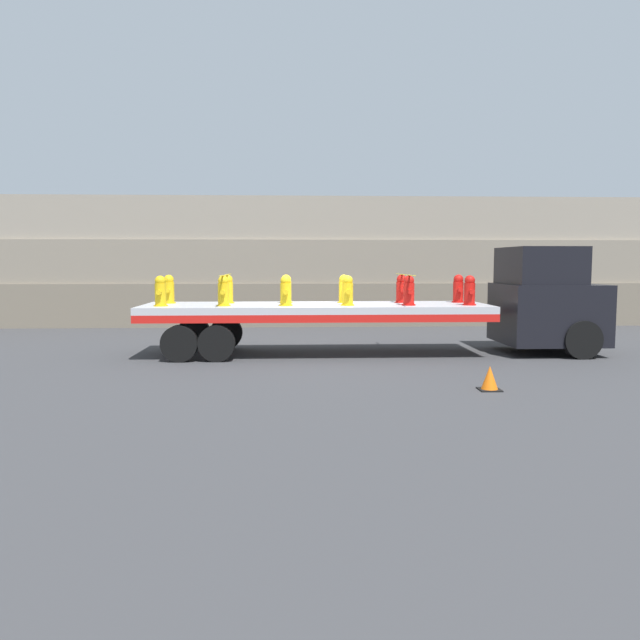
% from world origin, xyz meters
% --- Properties ---
extents(ground_plane, '(120.00, 120.00, 0.00)m').
position_xyz_m(ground_plane, '(0.00, 0.00, 0.00)').
color(ground_plane, '#38383A').
extents(rock_cliff, '(60.00, 3.30, 5.09)m').
position_xyz_m(rock_cliff, '(0.00, 8.79, 2.54)').
color(rock_cliff, '#706656').
rests_on(rock_cliff, ground_plane).
extents(truck_cab, '(2.61, 2.64, 2.94)m').
position_xyz_m(truck_cab, '(6.50, 0.00, 1.44)').
color(truck_cab, black).
rests_on(truck_cab, ground_plane).
extents(flatbed_trailer, '(9.37, 2.66, 1.38)m').
position_xyz_m(flatbed_trailer, '(-0.55, 0.00, 1.13)').
color(flatbed_trailer, '#B2B2B7').
rests_on(flatbed_trailer, ground_plane).
extents(fire_hydrant_yellow_near_0, '(0.36, 0.52, 0.80)m').
position_xyz_m(fire_hydrant_yellow_near_0, '(-4.08, -0.56, 1.76)').
color(fire_hydrant_yellow_near_0, gold).
rests_on(fire_hydrant_yellow_near_0, flatbed_trailer).
extents(fire_hydrant_yellow_far_0, '(0.36, 0.52, 0.80)m').
position_xyz_m(fire_hydrant_yellow_far_0, '(-4.08, 0.56, 1.76)').
color(fire_hydrant_yellow_far_0, gold).
rests_on(fire_hydrant_yellow_far_0, flatbed_trailer).
extents(fire_hydrant_yellow_near_1, '(0.36, 0.52, 0.80)m').
position_xyz_m(fire_hydrant_yellow_near_1, '(-2.45, -0.56, 1.76)').
color(fire_hydrant_yellow_near_1, gold).
rests_on(fire_hydrant_yellow_near_1, flatbed_trailer).
extents(fire_hydrant_yellow_far_1, '(0.36, 0.52, 0.80)m').
position_xyz_m(fire_hydrant_yellow_far_1, '(-2.45, 0.56, 1.76)').
color(fire_hydrant_yellow_far_1, gold).
rests_on(fire_hydrant_yellow_far_1, flatbed_trailer).
extents(fire_hydrant_yellow_near_2, '(0.36, 0.52, 0.80)m').
position_xyz_m(fire_hydrant_yellow_near_2, '(-0.82, -0.56, 1.76)').
color(fire_hydrant_yellow_near_2, gold).
rests_on(fire_hydrant_yellow_near_2, flatbed_trailer).
extents(fire_hydrant_yellow_far_2, '(0.36, 0.52, 0.80)m').
position_xyz_m(fire_hydrant_yellow_far_2, '(-0.82, 0.56, 1.76)').
color(fire_hydrant_yellow_far_2, gold).
rests_on(fire_hydrant_yellow_far_2, flatbed_trailer).
extents(fire_hydrant_yellow_near_3, '(0.36, 0.52, 0.80)m').
position_xyz_m(fire_hydrant_yellow_near_3, '(0.82, -0.56, 1.76)').
color(fire_hydrant_yellow_near_3, gold).
rests_on(fire_hydrant_yellow_near_3, flatbed_trailer).
extents(fire_hydrant_yellow_far_3, '(0.36, 0.52, 0.80)m').
position_xyz_m(fire_hydrant_yellow_far_3, '(0.82, 0.56, 1.76)').
color(fire_hydrant_yellow_far_3, gold).
rests_on(fire_hydrant_yellow_far_3, flatbed_trailer).
extents(fire_hydrant_red_near_4, '(0.36, 0.52, 0.80)m').
position_xyz_m(fire_hydrant_red_near_4, '(2.45, -0.56, 1.76)').
color(fire_hydrant_red_near_4, red).
rests_on(fire_hydrant_red_near_4, flatbed_trailer).
extents(fire_hydrant_red_far_4, '(0.36, 0.52, 0.80)m').
position_xyz_m(fire_hydrant_red_far_4, '(2.45, 0.56, 1.76)').
color(fire_hydrant_red_far_4, red).
rests_on(fire_hydrant_red_far_4, flatbed_trailer).
extents(fire_hydrant_red_near_5, '(0.36, 0.52, 0.80)m').
position_xyz_m(fire_hydrant_red_near_5, '(4.08, -0.56, 1.76)').
color(fire_hydrant_red_near_5, red).
rests_on(fire_hydrant_red_near_5, flatbed_trailer).
extents(fire_hydrant_red_far_5, '(0.36, 0.52, 0.80)m').
position_xyz_m(fire_hydrant_red_far_5, '(4.08, 0.56, 1.76)').
color(fire_hydrant_red_far_5, red).
rests_on(fire_hydrant_red_far_5, flatbed_trailer).
extents(cargo_strap_rear, '(0.05, 2.77, 0.01)m').
position_xyz_m(cargo_strap_rear, '(-2.45, 0.00, 2.18)').
color(cargo_strap_rear, yellow).
rests_on(cargo_strap_rear, fire_hydrant_yellow_near_1).
extents(cargo_strap_middle, '(0.05, 2.77, 0.01)m').
position_xyz_m(cargo_strap_middle, '(2.45, 0.00, 2.18)').
color(cargo_strap_middle, yellow).
rests_on(cargo_strap_middle, fire_hydrant_red_near_4).
extents(traffic_cone, '(0.43, 0.43, 0.49)m').
position_xyz_m(traffic_cone, '(3.24, -5.02, 0.24)').
color(traffic_cone, black).
rests_on(traffic_cone, ground_plane).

